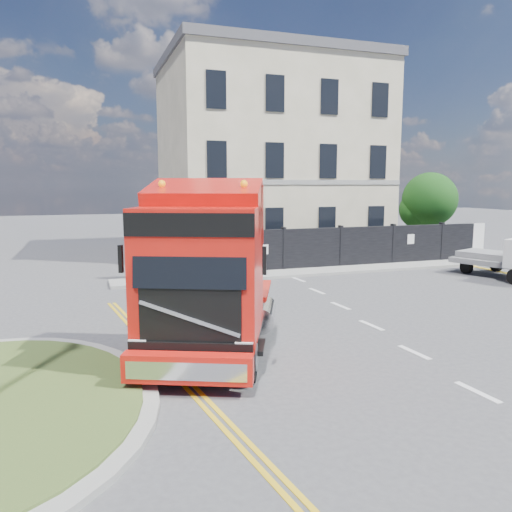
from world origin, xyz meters
name	(u,v)px	position (x,y,z in m)	size (l,w,h in m)	color
ground	(272,331)	(0.00, 0.00, 0.00)	(120.00, 120.00, 0.00)	#424244
hoarding_fence	(332,248)	(6.55, 9.00, 1.00)	(18.80, 0.25, 2.00)	black
georgian_building	(268,157)	(6.00, 16.50, 5.77)	(12.30, 10.30, 12.80)	beige
tree	(427,202)	(14.38, 12.10, 3.05)	(3.20, 3.20, 4.80)	#382619
pavement_far	(330,271)	(6.00, 8.10, 0.06)	(20.00, 1.60, 0.12)	gray
truck	(207,281)	(-2.17, -1.41, 1.82)	(5.00, 7.23, 4.07)	black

